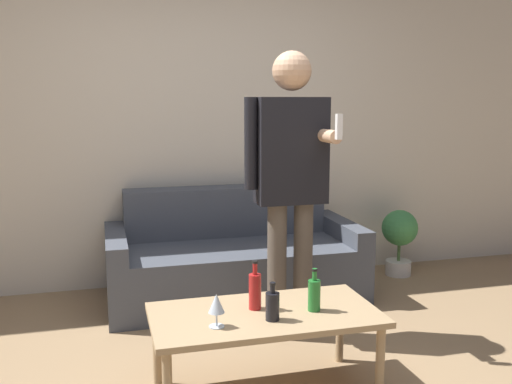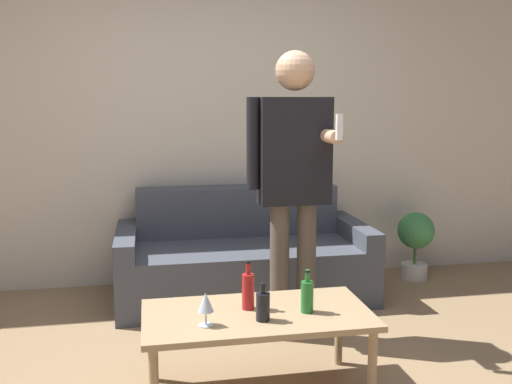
{
  "view_description": "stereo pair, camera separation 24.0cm",
  "coord_description": "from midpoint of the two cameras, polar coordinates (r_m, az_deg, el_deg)",
  "views": [
    {
      "loc": [
        -0.72,
        -2.42,
        1.47
      ],
      "look_at": [
        0.11,
        0.63,
        0.95
      ],
      "focal_mm": 40.0,
      "sensor_mm": 36.0,
      "label": 1
    },
    {
      "loc": [
        -0.48,
        -2.48,
        1.47
      ],
      "look_at": [
        0.11,
        0.63,
        0.95
      ],
      "focal_mm": 40.0,
      "sensor_mm": 36.0,
      "label": 2
    }
  ],
  "objects": [
    {
      "name": "wall_back",
      "position": [
        4.56,
        -7.69,
        7.73
      ],
      "size": [
        8.0,
        0.06,
        2.7
      ],
      "color": "beige",
      "rests_on": "ground_plane"
    },
    {
      "name": "couch",
      "position": [
        4.31,
        -3.93,
        -6.68
      ],
      "size": [
        1.84,
        0.88,
        0.79
      ],
      "color": "#474C56",
      "rests_on": "ground_plane"
    },
    {
      "name": "coffee_table",
      "position": [
        2.88,
        -1.57,
        -12.78
      ],
      "size": [
        1.12,
        0.58,
        0.43
      ],
      "color": "tan",
      "rests_on": "ground_plane"
    },
    {
      "name": "bottle_orange",
      "position": [
        2.87,
        -2.53,
        -9.81
      ],
      "size": [
        0.06,
        0.06,
        0.25
      ],
      "color": "#B21E1E",
      "rests_on": "coffee_table"
    },
    {
      "name": "bottle_green",
      "position": [
        2.74,
        -0.9,
        -11.29
      ],
      "size": [
        0.07,
        0.07,
        0.18
      ],
      "color": "black",
      "rests_on": "coffee_table"
    },
    {
      "name": "bottle_dark",
      "position": [
        2.86,
        3.42,
        -10.18
      ],
      "size": [
        0.06,
        0.06,
        0.22
      ],
      "color": "#23752D",
      "rests_on": "coffee_table"
    },
    {
      "name": "wine_glass_near",
      "position": [
        2.67,
        -6.61,
        -11.14
      ],
      "size": [
        0.08,
        0.08,
        0.16
      ],
      "color": "silver",
      "rests_on": "coffee_table"
    },
    {
      "name": "person_standing_front",
      "position": [
        3.42,
        1.44,
        2.06
      ],
      "size": [
        0.5,
        0.44,
        1.75
      ],
      "color": "brown",
      "rests_on": "ground_plane"
    },
    {
      "name": "potted_plant",
      "position": [
        4.89,
        12.8,
        -4.21
      ],
      "size": [
        0.3,
        0.3,
        0.55
      ],
      "color": "silver",
      "rests_on": "ground_plane"
    }
  ]
}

